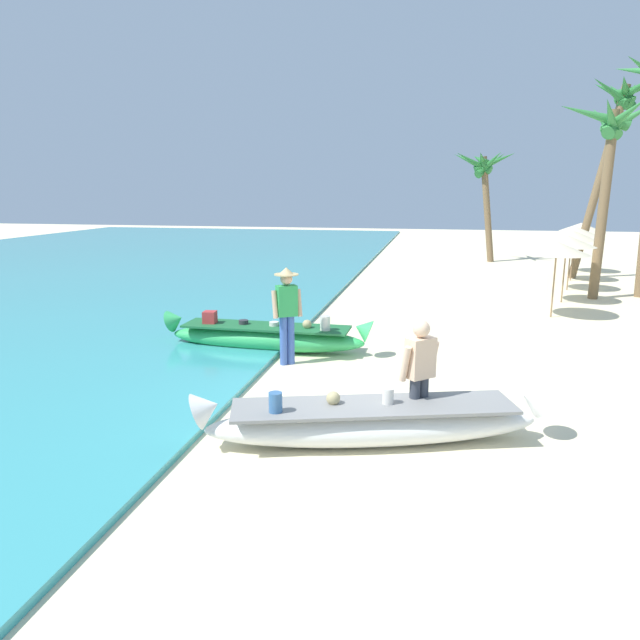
% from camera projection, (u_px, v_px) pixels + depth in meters
% --- Properties ---
extents(ground_plane, '(80.00, 80.00, 0.00)m').
position_uv_depth(ground_plane, '(363.00, 407.00, 8.61)').
color(ground_plane, beige).
extents(boat_white_foreground, '(4.51, 1.96, 0.82)m').
position_uv_depth(boat_white_foreground, '(373.00, 422.00, 7.34)').
color(boat_white_foreground, white).
rests_on(boat_white_foreground, ground).
extents(boat_green_midground, '(4.31, 0.82, 0.81)m').
position_uv_depth(boat_green_midground, '(266.00, 336.00, 11.59)').
color(boat_green_midground, '#38B760').
rests_on(boat_green_midground, ground).
extents(person_vendor_hatted, '(0.57, 0.46, 1.81)m').
position_uv_depth(person_vendor_hatted, '(287.00, 309.00, 10.50)').
color(person_vendor_hatted, '#3D5BA8').
rests_on(person_vendor_hatted, ground).
extents(person_tourist_customer, '(0.53, 0.51, 1.55)m').
position_uv_depth(person_tourist_customer, '(420.00, 371.00, 7.48)').
color(person_tourist_customer, '#333842').
rests_on(person_tourist_customer, ground).
extents(parasol_row_0, '(1.60, 1.60, 1.91)m').
position_uv_depth(parasol_row_0, '(557.00, 248.00, 14.28)').
color(parasol_row_0, '#8E6B47').
rests_on(parasol_row_0, ground).
extents(parasol_row_1, '(1.60, 1.60, 1.91)m').
position_uv_depth(parasol_row_1, '(567.00, 241.00, 16.21)').
color(parasol_row_1, '#8E6B47').
rests_on(parasol_row_1, ground).
extents(parasol_row_2, '(1.60, 1.60, 1.91)m').
position_uv_depth(parasol_row_2, '(572.00, 235.00, 18.25)').
color(parasol_row_2, '#8E6B47').
rests_on(parasol_row_2, ground).
extents(parasol_row_3, '(1.60, 1.60, 1.91)m').
position_uv_depth(parasol_row_3, '(575.00, 231.00, 20.16)').
color(parasol_row_3, '#8E6B47').
rests_on(parasol_row_3, ground).
extents(parasol_row_4, '(1.60, 1.60, 1.91)m').
position_uv_depth(parasol_row_4, '(581.00, 227.00, 22.22)').
color(parasol_row_4, '#8E6B47').
rests_on(parasol_row_4, ground).
extents(palm_tree_tall_inland, '(2.64, 2.45, 5.64)m').
position_uv_depth(palm_tree_tall_inland, '(611.00, 140.00, 16.13)').
color(palm_tree_tall_inland, brown).
rests_on(palm_tree_tall_inland, ground).
extents(palm_tree_leaning_seaward, '(2.80, 2.59, 4.90)m').
position_uv_depth(palm_tree_leaning_seaward, '(484.00, 171.00, 25.15)').
color(palm_tree_leaning_seaward, brown).
rests_on(palm_tree_leaning_seaward, ground).
extents(palm_tree_mid_cluster, '(2.61, 2.30, 6.96)m').
position_uv_depth(palm_tree_mid_cluster, '(618.00, 117.00, 19.71)').
color(palm_tree_mid_cluster, brown).
rests_on(palm_tree_mid_cluster, ground).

